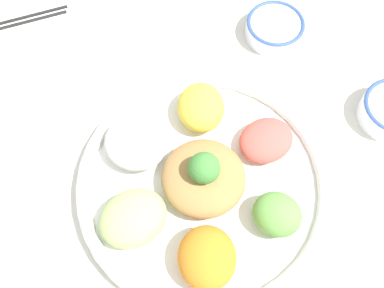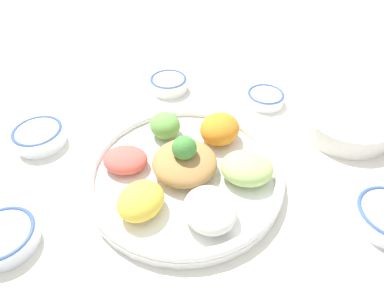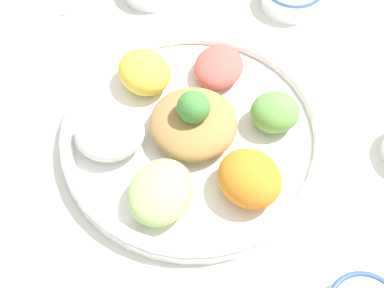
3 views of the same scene
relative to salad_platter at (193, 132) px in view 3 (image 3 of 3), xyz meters
name	(u,v)px [view 3 (image 3 of 3)]	position (x,y,z in m)	size (l,w,h in m)	color
ground_plane	(216,138)	(0.03, 0.01, -0.03)	(2.40, 2.40, 0.00)	silver
salad_platter	(193,132)	(0.00, 0.00, 0.00)	(0.40, 0.40, 0.11)	white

